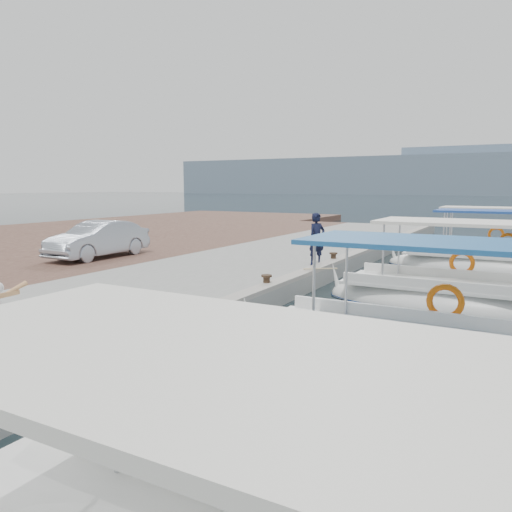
{
  "coord_description": "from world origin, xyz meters",
  "views": [
    {
      "loc": [
        5.55,
        -9.78,
        3.1
      ],
      "look_at": [
        -1.0,
        2.11,
        1.2
      ],
      "focal_mm": 35.0,
      "sensor_mm": 36.0,
      "label": 1
    }
  ],
  "objects": [
    {
      "name": "fisherman",
      "position": [
        -0.6,
        5.57,
        1.37
      ],
      "size": [
        0.66,
        0.75,
        1.74
      ],
      "primitive_type": "imported",
      "rotation": [
        0.0,
        0.0,
        1.09
      ],
      "color": "black",
      "rests_on": "concrete_quay"
    },
    {
      "name": "ground",
      "position": [
        0.0,
        0.0,
        0.0
      ],
      "size": [
        400.0,
        400.0,
        0.0
      ],
      "primitive_type": "plane",
      "color": "black",
      "rests_on": "ground"
    },
    {
      "name": "fishing_caique_c",
      "position": [
        3.68,
        3.8,
        0.12
      ],
      "size": [
        6.17,
        2.38,
        2.83
      ],
      "color": "white",
      "rests_on": "ground"
    },
    {
      "name": "fishing_caique_b",
      "position": [
        3.98,
        -1.33,
        0.12
      ],
      "size": [
        6.79,
        2.28,
        2.83
      ],
      "color": "white",
      "rests_on": "ground"
    },
    {
      "name": "fishing_caique_d",
      "position": [
        4.67,
        10.48,
        0.18
      ],
      "size": [
        7.96,
        2.23,
        2.83
      ],
      "color": "white",
      "rests_on": "ground"
    },
    {
      "name": "quay_curb",
      "position": [
        -0.22,
        5.0,
        0.56
      ],
      "size": [
        0.44,
        40.0,
        0.12
      ],
      "primitive_type": "cube",
      "color": "#A19A8F",
      "rests_on": "concrete_quay"
    },
    {
      "name": "fishing_caique_e",
      "position": [
        3.98,
        13.47,
        0.13
      ],
      "size": [
        6.79,
        2.13,
        2.83
      ],
      "color": "white",
      "rests_on": "ground"
    },
    {
      "name": "parked_car",
      "position": [
        -8.31,
        3.38,
        1.17
      ],
      "size": [
        1.45,
        4.08,
        1.34
      ],
      "primitive_type": "imported",
      "rotation": [
        0.0,
        0.0,
        0.01
      ],
      "color": "#A5AFBD",
      "rests_on": "cobblestone_strip"
    },
    {
      "name": "cobblestone_strip",
      "position": [
        -8.0,
        5.0,
        0.25
      ],
      "size": [
        4.0,
        40.0,
        0.5
      ],
      "primitive_type": "cube",
      "color": "#4E3229",
      "rests_on": "ground"
    },
    {
      "name": "concrete_quay",
      "position": [
        -3.0,
        5.0,
        0.25
      ],
      "size": [
        6.0,
        40.0,
        0.5
      ],
      "primitive_type": "cube",
      "color": "gray",
      "rests_on": "ground"
    },
    {
      "name": "mooring_bollards",
      "position": [
        -0.35,
        1.5,
        0.69
      ],
      "size": [
        0.28,
        20.28,
        0.33
      ],
      "color": "black",
      "rests_on": "concrete_quay"
    }
  ]
}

